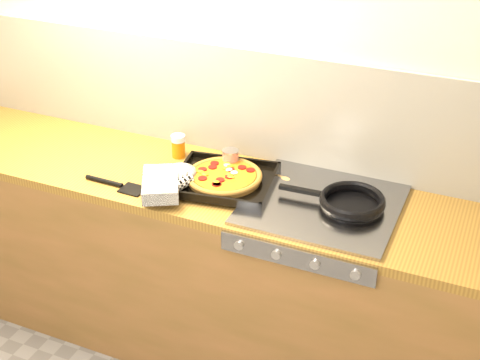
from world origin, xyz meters
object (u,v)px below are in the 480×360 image
at_px(juice_glass, 178,146).
at_px(tomato_can, 231,161).
at_px(frying_pan, 351,202).
at_px(pizza_on_tray, 207,178).

bearing_deg(juice_glass, tomato_can, -6.08).
distance_m(frying_pan, juice_glass, 0.85).
height_order(tomato_can, juice_glass, juice_glass).
xyz_separation_m(tomato_can, juice_glass, (-0.27, 0.03, 0.00)).
distance_m(pizza_on_tray, juice_glass, 0.31).
bearing_deg(pizza_on_tray, tomato_can, 80.03).
bearing_deg(tomato_can, juice_glass, 173.92).
bearing_deg(frying_pan, juice_glass, 170.83).
bearing_deg(pizza_on_tray, frying_pan, 6.21).
distance_m(pizza_on_tray, tomato_can, 0.17).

